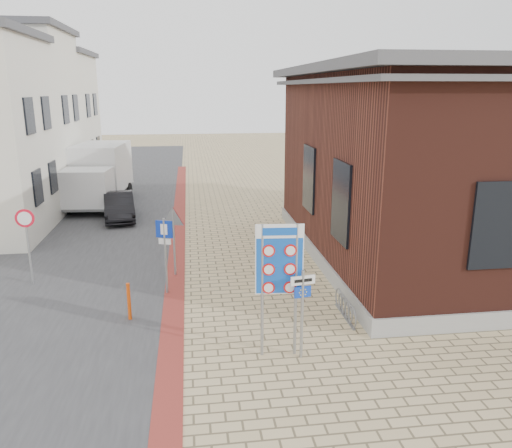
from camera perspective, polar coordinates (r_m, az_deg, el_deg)
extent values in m
plane|color=tan|center=(11.61, 0.47, -16.02)|extent=(120.00, 120.00, 0.00)
cube|color=#38383A|center=(25.87, -16.52, 1.16)|extent=(7.00, 60.00, 0.02)
cube|color=maroon|center=(20.72, -8.95, -1.81)|extent=(0.60, 40.00, 0.02)
cube|color=gray|center=(20.61, 23.11, -2.29)|extent=(12.15, 12.15, 0.50)
cube|color=#461E16|center=(19.94, 24.08, 6.66)|extent=(12.00, 12.00, 6.00)
cube|color=#4B4B50|center=(19.79, 25.09, 15.69)|extent=(13.00, 13.00, 0.30)
cube|color=#4B4B50|center=(19.78, 24.96, 14.54)|extent=(12.70, 12.70, 0.15)
cube|color=black|center=(14.86, 9.75, 2.49)|extent=(0.12, 1.60, 2.40)
cube|color=black|center=(18.64, 6.13, 5.19)|extent=(0.12, 1.60, 2.40)
cube|color=black|center=(13.49, 25.97, -0.16)|extent=(1.40, 0.12, 2.20)
cube|color=black|center=(21.83, -23.71, 3.87)|extent=(0.10, 1.10, 1.40)
cube|color=black|center=(24.11, -22.20, 4.99)|extent=(0.10, 1.10, 1.40)
cube|color=black|center=(21.52, -24.51, 11.18)|extent=(0.10, 1.10, 1.40)
cube|color=black|center=(23.83, -22.88, 11.62)|extent=(0.10, 1.10, 1.40)
cube|color=silver|center=(29.47, -27.10, 10.45)|extent=(7.00, 6.00, 8.80)
cube|color=black|center=(27.57, -20.41, 6.32)|extent=(0.10, 1.10, 1.40)
cube|color=black|center=(29.90, -19.44, 7.03)|extent=(0.10, 1.10, 1.40)
cube|color=black|center=(27.32, -20.96, 12.12)|extent=(0.10, 1.10, 1.40)
cube|color=black|center=(29.67, -19.93, 12.38)|extent=(0.10, 1.10, 1.40)
cube|color=silver|center=(35.21, -23.87, 10.68)|extent=(7.00, 6.00, 8.00)
cube|color=#4B4B50|center=(35.22, -24.62, 17.40)|extent=(7.40, 6.40, 0.30)
cube|color=black|center=(33.40, -18.24, 7.91)|extent=(0.10, 1.10, 1.40)
cube|color=black|center=(35.75, -17.57, 8.40)|extent=(0.10, 1.10, 1.40)
cube|color=black|center=(33.20, -18.65, 12.70)|extent=(0.10, 1.10, 1.40)
cube|color=black|center=(35.56, -17.93, 12.88)|extent=(0.10, 1.10, 1.40)
torus|color=slate|center=(13.41, 10.95, -10.41)|extent=(0.04, 0.60, 0.60)
torus|color=slate|center=(13.67, 10.55, -9.88)|extent=(0.04, 0.60, 0.60)
torus|color=slate|center=(13.93, 10.17, -9.37)|extent=(0.04, 0.60, 0.60)
torus|color=slate|center=(14.19, 9.80, -8.88)|extent=(0.04, 0.60, 0.60)
torus|color=slate|center=(14.45, 9.45, -8.40)|extent=(0.04, 0.60, 0.60)
cube|color=slate|center=(14.04, 10.12, -10.34)|extent=(0.08, 1.60, 0.04)
imported|color=black|center=(24.53, -15.37, 1.99)|extent=(1.90, 3.99, 1.26)
cube|color=slate|center=(27.77, -17.46, 3.06)|extent=(2.87, 6.15, 0.28)
cube|color=silver|center=(25.63, -18.81, 3.98)|extent=(2.48, 2.09, 1.77)
cube|color=black|center=(24.79, -19.40, 4.36)|extent=(2.09, 0.28, 0.88)
cube|color=silver|center=(28.47, -17.19, 6.30)|extent=(2.79, 4.18, 2.43)
cylinder|color=black|center=(26.47, -20.84, 2.06)|extent=(0.36, 0.90, 0.88)
cylinder|color=black|center=(25.82, -15.96, 2.16)|extent=(0.36, 0.90, 0.88)
cylinder|color=black|center=(29.76, -18.75, 3.62)|extent=(0.36, 0.90, 0.88)
cylinder|color=black|center=(29.19, -14.38, 3.74)|extent=(0.36, 0.90, 0.88)
cylinder|color=gray|center=(11.37, 0.71, -7.76)|extent=(0.07, 0.07, 3.17)
cylinder|color=gray|center=(11.44, 4.56, -7.65)|extent=(0.07, 0.07, 3.17)
cube|color=white|center=(11.12, 2.69, -4.08)|extent=(1.08, 0.13, 1.63)
cube|color=#0F4CBA|center=(11.12, 2.69, -4.08)|extent=(1.04, 0.13, 1.58)
cube|color=white|center=(10.92, 2.73, -0.83)|extent=(1.04, 0.13, 0.31)
cylinder|color=gray|center=(11.52, 5.28, -10.29)|extent=(0.07, 0.07, 2.14)
cube|color=white|center=(11.19, 5.38, -6.42)|extent=(0.58, 0.13, 0.20)
cube|color=#0F38B7|center=(11.30, 5.35, -7.73)|extent=(0.39, 0.10, 0.26)
cylinder|color=gray|center=(15.14, -10.30, -3.68)|extent=(0.07, 0.07, 2.36)
cube|color=#0E2EAA|center=(14.89, -10.45, -0.58)|extent=(0.50, 0.22, 0.52)
cube|color=white|center=(15.00, -10.38, -1.97)|extent=(0.37, 0.17, 0.17)
cylinder|color=gray|center=(16.58, -9.34, -2.19)|extent=(0.07, 0.07, 2.23)
cylinder|color=gray|center=(17.17, -24.56, -2.43)|extent=(0.07, 0.07, 2.44)
cylinder|color=red|center=(16.93, -24.91, 0.62)|extent=(0.58, 0.05, 0.58)
cylinder|color=#E1480B|center=(13.88, -14.31, -8.60)|extent=(0.11, 0.11, 1.05)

